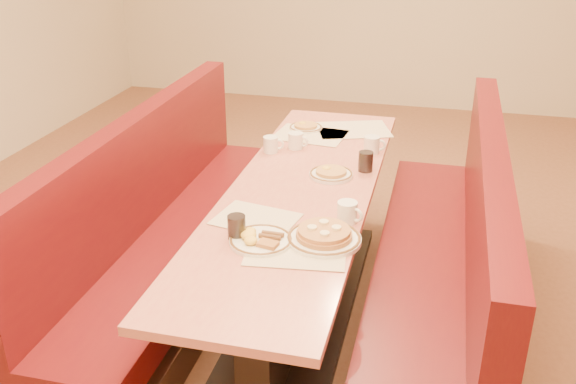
% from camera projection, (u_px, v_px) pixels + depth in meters
% --- Properties ---
extents(ground, '(8.00, 8.00, 0.00)m').
position_uv_depth(ground, '(300.00, 313.00, 3.51)').
color(ground, '#9E6647').
rests_on(ground, ground).
extents(diner_table, '(0.70, 2.50, 0.75)m').
position_uv_depth(diner_table, '(300.00, 254.00, 3.35)').
color(diner_table, black).
rests_on(diner_table, ground).
extents(booth_left, '(0.55, 2.50, 1.05)m').
position_uv_depth(booth_left, '(170.00, 240.00, 3.52)').
color(booth_left, '#4C3326').
rests_on(booth_left, ground).
extents(booth_right, '(0.55, 2.50, 1.05)m').
position_uv_depth(booth_right, '(443.00, 274.00, 3.20)').
color(booth_right, '#4C3326').
rests_on(booth_right, ground).
extents(placemat_near_left, '(0.40, 0.33, 0.00)m').
position_uv_depth(placemat_near_left, '(256.00, 219.00, 2.88)').
color(placemat_near_left, beige).
rests_on(placemat_near_left, diner_table).
extents(placemat_near_right, '(0.44, 0.35, 0.00)m').
position_uv_depth(placemat_near_right, '(296.00, 249.00, 2.64)').
color(placemat_near_right, beige).
rests_on(placemat_near_right, diner_table).
extents(placemat_far_left, '(0.45, 0.35, 0.00)m').
position_uv_depth(placemat_far_left, '(310.00, 135.00, 3.90)').
color(placemat_far_left, beige).
rests_on(placemat_far_left, diner_table).
extents(placemat_far_right, '(0.52, 0.45, 0.00)m').
position_uv_depth(placemat_far_right, '(353.00, 130.00, 3.99)').
color(placemat_far_right, beige).
rests_on(placemat_far_right, diner_table).
extents(pancake_plate, '(0.32, 0.32, 0.07)m').
position_uv_depth(pancake_plate, '(324.00, 236.00, 2.70)').
color(pancake_plate, white).
rests_on(pancake_plate, diner_table).
extents(eggs_plate, '(0.27, 0.27, 0.05)m').
position_uv_depth(eggs_plate, '(260.00, 240.00, 2.69)').
color(eggs_plate, white).
rests_on(eggs_plate, diner_table).
extents(extra_plate_mid, '(0.23, 0.23, 0.05)m').
position_uv_depth(extra_plate_mid, '(331.00, 173.00, 3.33)').
color(extra_plate_mid, white).
rests_on(extra_plate_mid, diner_table).
extents(extra_plate_far, '(0.21, 0.21, 0.04)m').
position_uv_depth(extra_plate_far, '(306.00, 127.00, 4.00)').
color(extra_plate_far, white).
rests_on(extra_plate_far, diner_table).
extents(coffee_mug_a, '(0.12, 0.09, 0.10)m').
position_uv_depth(coffee_mug_a, '(348.00, 212.00, 2.85)').
color(coffee_mug_a, white).
rests_on(coffee_mug_a, diner_table).
extents(coffee_mug_b, '(0.12, 0.08, 0.09)m').
position_uv_depth(coffee_mug_b, '(271.00, 144.00, 3.63)').
color(coffee_mug_b, white).
rests_on(coffee_mug_b, diner_table).
extents(coffee_mug_c, '(0.13, 0.09, 0.10)m').
position_uv_depth(coffee_mug_c, '(372.00, 144.00, 3.62)').
color(coffee_mug_c, white).
rests_on(coffee_mug_c, diner_table).
extents(coffee_mug_d, '(0.12, 0.09, 0.09)m').
position_uv_depth(coffee_mug_d, '(296.00, 140.00, 3.68)').
color(coffee_mug_d, white).
rests_on(coffee_mug_d, diner_table).
extents(soda_tumbler_near, '(0.08, 0.08, 0.11)m').
position_uv_depth(soda_tumbler_near, '(237.00, 227.00, 2.71)').
color(soda_tumbler_near, black).
rests_on(soda_tumbler_near, diner_table).
extents(soda_tumbler_mid, '(0.08, 0.08, 0.11)m').
position_uv_depth(soda_tumbler_mid, '(366.00, 161.00, 3.38)').
color(soda_tumbler_mid, black).
rests_on(soda_tumbler_mid, diner_table).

